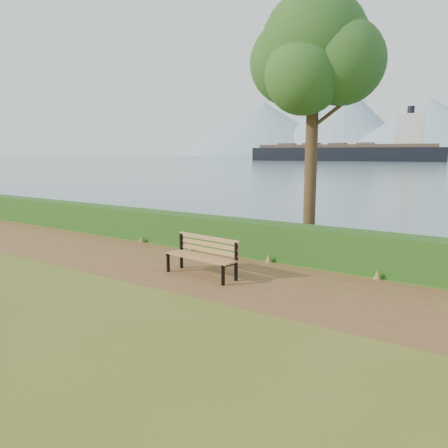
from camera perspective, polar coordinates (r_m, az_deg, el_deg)
The scene contains 6 objects.
ground at distance 11.26m, azimuth -6.41°, elevation -6.03°, with size 140.00×140.00×0.00m, color #4B5F1B.
path at distance 11.48m, azimuth -5.44°, elevation -5.69°, with size 40.00×3.40×0.01m, color brown.
hedge at distance 13.18m, azimuth 0.90°, elevation -1.49°, with size 32.00×0.85×1.00m, color #154012.
bench at distance 10.60m, azimuth -2.70°, elevation -3.86°, with size 1.96×0.75×0.96m.
tree at distance 13.63m, azimuth 11.65°, elevation 21.05°, with size 4.04×3.41×7.78m.
cargo_ship at distance 164.80m, azimuth 16.23°, elevation 8.95°, with size 67.67×21.01×20.29m.
Camera 1 is at (7.08, -8.23, 2.96)m, focal length 35.00 mm.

